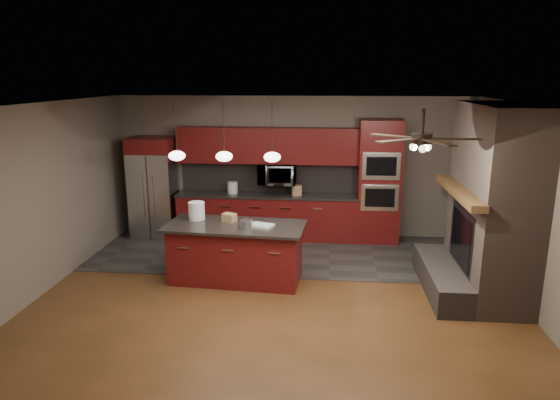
# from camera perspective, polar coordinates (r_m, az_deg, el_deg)

# --- Properties ---
(ground) EXTENTS (7.00, 7.00, 0.00)m
(ground) POSITION_cam_1_polar(r_m,az_deg,el_deg) (7.57, -0.26, -10.77)
(ground) COLOR brown
(ground) RESTS_ON ground
(ceiling) EXTENTS (7.00, 6.00, 0.02)m
(ceiling) POSITION_cam_1_polar(r_m,az_deg,el_deg) (6.89, -0.29, 10.90)
(ceiling) COLOR white
(ceiling) RESTS_ON back_wall
(back_wall) EXTENTS (7.00, 0.02, 2.80)m
(back_wall) POSITION_cam_1_polar(r_m,az_deg,el_deg) (10.02, 1.38, 3.81)
(back_wall) COLOR #676152
(back_wall) RESTS_ON ground
(right_wall) EXTENTS (0.02, 6.00, 2.80)m
(right_wall) POSITION_cam_1_polar(r_m,az_deg,el_deg) (7.62, 26.94, -1.00)
(right_wall) COLOR #676152
(right_wall) RESTS_ON ground
(left_wall) EXTENTS (0.02, 6.00, 2.80)m
(left_wall) POSITION_cam_1_polar(r_m,az_deg,el_deg) (8.21, -25.40, 0.15)
(left_wall) COLOR #676152
(left_wall) RESTS_ON ground
(slate_tile_patch) EXTENTS (7.00, 2.40, 0.01)m
(slate_tile_patch) POSITION_cam_1_polar(r_m,az_deg,el_deg) (9.23, 0.82, -6.08)
(slate_tile_patch) COLOR #34322F
(slate_tile_patch) RESTS_ON ground
(fireplace_column) EXTENTS (1.30, 2.10, 2.80)m
(fireplace_column) POSITION_cam_1_polar(r_m,az_deg,el_deg) (7.85, 22.69, -0.93)
(fireplace_column) COLOR brown
(fireplace_column) RESTS_ON ground
(back_cabinetry) EXTENTS (3.59, 0.64, 2.20)m
(back_cabinetry) POSITION_cam_1_polar(r_m,az_deg,el_deg) (9.92, -1.48, 0.71)
(back_cabinetry) COLOR #5A1210
(back_cabinetry) RESTS_ON ground
(oven_tower) EXTENTS (0.80, 0.63, 2.38)m
(oven_tower) POSITION_cam_1_polar(r_m,az_deg,el_deg) (9.80, 11.22, 2.06)
(oven_tower) COLOR #5A1210
(oven_tower) RESTS_ON ground
(microwave) EXTENTS (0.73, 0.41, 0.50)m
(microwave) POSITION_cam_1_polar(r_m,az_deg,el_deg) (9.82, -0.33, 3.00)
(microwave) COLOR silver
(microwave) RESTS_ON back_cabinetry
(refrigerator) EXTENTS (0.85, 0.75, 2.01)m
(refrigerator) POSITION_cam_1_polar(r_m,az_deg,el_deg) (10.29, -14.20, 1.39)
(refrigerator) COLOR silver
(refrigerator) RESTS_ON ground
(kitchen_island) EXTENTS (2.23, 1.14, 0.92)m
(kitchen_island) POSITION_cam_1_polar(r_m,az_deg,el_deg) (7.94, -5.08, -5.98)
(kitchen_island) COLOR #5A1210
(kitchen_island) RESTS_ON ground
(white_bucket) EXTENTS (0.34, 0.34, 0.28)m
(white_bucket) POSITION_cam_1_polar(r_m,az_deg,el_deg) (8.15, -9.52, -1.22)
(white_bucket) COLOR white
(white_bucket) RESTS_ON kitchen_island
(paint_can) EXTENTS (0.20, 0.20, 0.13)m
(paint_can) POSITION_cam_1_polar(r_m,az_deg,el_deg) (7.58, -3.83, -2.81)
(paint_can) COLOR #B8B7BD
(paint_can) RESTS_ON kitchen_island
(paint_tray) EXTENTS (0.41, 0.35, 0.03)m
(paint_tray) POSITION_cam_1_polar(r_m,az_deg,el_deg) (7.68, -2.12, -2.93)
(paint_tray) COLOR silver
(paint_tray) RESTS_ON kitchen_island
(cardboard_box) EXTENTS (0.25, 0.23, 0.13)m
(cardboard_box) POSITION_cam_1_polar(r_m,az_deg,el_deg) (7.96, -5.81, -2.01)
(cardboard_box) COLOR #9F8152
(cardboard_box) RESTS_ON kitchen_island
(counter_bucket) EXTENTS (0.24, 0.24, 0.23)m
(counter_bucket) POSITION_cam_1_polar(r_m,az_deg,el_deg) (9.95, -5.44, 1.41)
(counter_bucket) COLOR silver
(counter_bucket) RESTS_ON back_cabinetry
(counter_box) EXTENTS (0.21, 0.18, 0.20)m
(counter_box) POSITION_cam_1_polar(r_m,az_deg,el_deg) (9.75, 1.91, 1.11)
(counter_box) COLOR #AA7B57
(counter_box) RESTS_ON back_cabinetry
(pendant_left) EXTENTS (0.26, 0.26, 0.92)m
(pendant_left) POSITION_cam_1_polar(r_m,az_deg,el_deg) (7.98, -11.70, 5.01)
(pendant_left) COLOR black
(pendant_left) RESTS_ON ceiling
(pendant_center) EXTENTS (0.26, 0.26, 0.92)m
(pendant_center) POSITION_cam_1_polar(r_m,az_deg,el_deg) (7.80, -6.40, 5.00)
(pendant_center) COLOR black
(pendant_center) RESTS_ON ceiling
(pendant_right) EXTENTS (0.26, 0.26, 0.92)m
(pendant_right) POSITION_cam_1_polar(r_m,az_deg,el_deg) (7.68, -0.90, 4.95)
(pendant_right) COLOR black
(pendant_right) RESTS_ON ceiling
(ceiling_fan) EXTENTS (1.27, 1.33, 0.41)m
(ceiling_fan) POSITION_cam_1_polar(r_m,az_deg,el_deg) (6.19, 15.91, 6.85)
(ceiling_fan) COLOR black
(ceiling_fan) RESTS_ON ceiling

